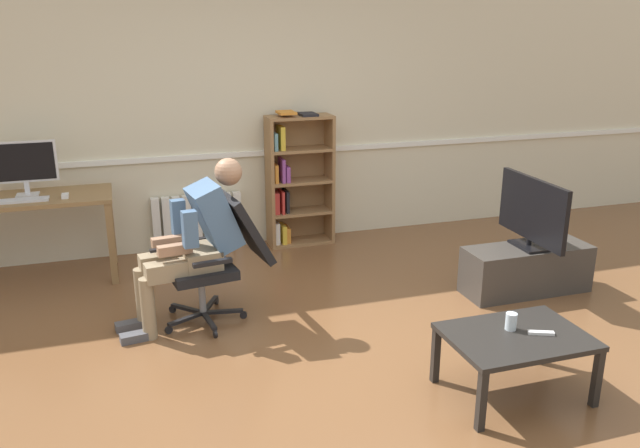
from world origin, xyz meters
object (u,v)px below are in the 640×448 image
object	(u,v)px
keyboard	(24,200)
coffee_table	(516,341)
radiator	(198,222)
tv_stand	(526,269)
imac_monitor	(24,164)
office_chair	(221,253)
computer_desk	(33,209)
computer_mouse	(65,196)
bookshelf	(295,181)
person_seated	(194,240)
tv_screen	(532,212)
spare_remote	(541,333)
drinking_glass	(511,321)

from	to	relation	value
keyboard	coffee_table	xyz separation A→B (m)	(2.92, -2.66, -0.42)
radiator	tv_stand	size ratio (longest dim) A/B	0.81
imac_monitor	office_chair	size ratio (longest dim) A/B	0.56
coffee_table	computer_desk	bearing A→B (deg)	135.73
computer_mouse	office_chair	world-z (taller)	office_chair
bookshelf	person_seated	bearing A→B (deg)	-127.88
imac_monitor	keyboard	distance (m)	0.34
computer_desk	tv_screen	size ratio (longest dim) A/B	1.49
office_chair	coffee_table	size ratio (longest dim) A/B	1.16
radiator	tv_screen	world-z (taller)	tv_screen
office_chair	coffee_table	world-z (taller)	office_chair
keyboard	office_chair	size ratio (longest dim) A/B	0.41
keyboard	tv_screen	distance (m)	4.14
computer_mouse	tv_stand	distance (m)	3.89
bookshelf	keyboard	bearing A→B (deg)	-169.91
computer_mouse	tv_screen	world-z (taller)	tv_screen
radiator	person_seated	size ratio (longest dim) A/B	0.70
computer_mouse	computer_desk	bearing A→B (deg)	156.44
office_chair	tv_screen	bearing A→B (deg)	75.20
computer_desk	imac_monitor	world-z (taller)	imac_monitor
spare_remote	imac_monitor	bearing A→B (deg)	69.59
computer_mouse	coffee_table	size ratio (longest dim) A/B	0.12
tv_stand	tv_screen	distance (m)	0.50
imac_monitor	tv_stand	size ratio (longest dim) A/B	0.50
tv_stand	tv_screen	size ratio (longest dim) A/B	1.23
office_chair	spare_remote	bearing A→B (deg)	36.56
keyboard	spare_remote	xyz separation A→B (m)	(3.05, -2.70, -0.36)
computer_mouse	imac_monitor	bearing A→B (deg)	147.34
bookshelf	tv_screen	distance (m)	2.33
imac_monitor	tv_stand	world-z (taller)	imac_monitor
keyboard	tv_stand	xyz separation A→B (m)	(3.91, -1.36, -0.57)
coffee_table	drinking_glass	distance (m)	0.12
computer_desk	bookshelf	size ratio (longest dim) A/B	0.96
tv_stand	computer_desk	bearing A→B (deg)	158.80
person_seated	radiator	bearing A→B (deg)	164.23
office_chair	tv_screen	size ratio (longest dim) A/B	1.10
tv_stand	drinking_glass	xyz separation A→B (m)	(-1.00, -1.23, 0.25)
keyboard	tv_stand	size ratio (longest dim) A/B	0.36
keyboard	coffee_table	bearing A→B (deg)	-42.38
person_seated	coffee_table	bearing A→B (deg)	38.89
bookshelf	radiator	size ratio (longest dim) A/B	1.56
tv_screen	spare_remote	world-z (taller)	tv_screen
tv_stand	tv_screen	world-z (taller)	tv_screen
imac_monitor	radiator	distance (m)	1.66
computer_desk	drinking_glass	distance (m)	3.97
radiator	drinking_glass	xyz separation A→B (m)	(1.46, -3.12, 0.17)
bookshelf	spare_remote	xyz separation A→B (m)	(0.62, -3.14, -0.24)
keyboard	drinking_glass	distance (m)	3.91
radiator	person_seated	bearing A→B (deg)	-97.61
computer_mouse	drinking_glass	size ratio (longest dim) A/B	0.96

